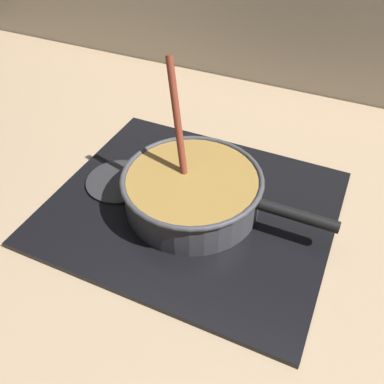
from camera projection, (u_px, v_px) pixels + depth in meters
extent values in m
cube|color=#9E8466|center=(129.00, 280.00, 0.75)|extent=(2.40, 1.60, 0.04)
cube|color=black|center=(192.00, 207.00, 0.85)|extent=(0.56, 0.48, 0.01)
torus|color=#592D0C|center=(192.00, 204.00, 0.84)|extent=(0.21, 0.21, 0.01)
cylinder|color=#262628|center=(119.00, 181.00, 0.89)|extent=(0.14, 0.14, 0.01)
cylinder|color=#38383D|center=(192.00, 192.00, 0.82)|extent=(0.27, 0.27, 0.07)
cylinder|color=olive|center=(192.00, 191.00, 0.82)|extent=(0.26, 0.26, 0.07)
torus|color=#38383D|center=(192.00, 178.00, 0.79)|extent=(0.28, 0.28, 0.01)
cylinder|color=black|center=(297.00, 215.00, 0.74)|extent=(0.15, 0.02, 0.02)
cylinder|color=beige|center=(148.00, 205.00, 0.75)|extent=(0.03, 0.03, 0.01)
cylinder|color=#E5CC7A|center=(193.00, 178.00, 0.81)|extent=(0.03, 0.03, 0.01)
cylinder|color=#E5CC7A|center=(192.00, 163.00, 0.85)|extent=(0.03, 0.03, 0.01)
cylinder|color=#EDD88C|center=(165.00, 174.00, 0.82)|extent=(0.03, 0.03, 0.01)
cylinder|color=#EDD88C|center=(170.00, 190.00, 0.78)|extent=(0.03, 0.03, 0.01)
cylinder|color=#EDD88C|center=(201.00, 201.00, 0.76)|extent=(0.03, 0.03, 0.01)
cylinder|color=beige|center=(211.00, 154.00, 0.87)|extent=(0.03, 0.03, 0.01)
cylinder|color=beige|center=(248.00, 182.00, 0.80)|extent=(0.03, 0.03, 0.01)
cylinder|color=maroon|center=(177.00, 122.00, 0.77)|extent=(0.07, 0.08, 0.23)
cube|color=brown|center=(185.00, 180.00, 0.81)|extent=(0.05, 0.05, 0.01)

